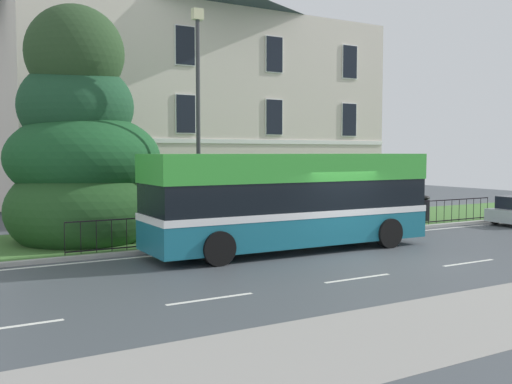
# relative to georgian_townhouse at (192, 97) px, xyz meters

# --- Properties ---
(ground_plane) EXTENTS (60.00, 56.00, 0.18)m
(ground_plane) POSITION_rel_georgian_townhouse_xyz_m (-1.47, -14.92, -6.08)
(ground_plane) COLOR #40464B
(georgian_townhouse) EXTENTS (19.05, 9.17, 11.83)m
(georgian_townhouse) POSITION_rel_georgian_townhouse_xyz_m (0.00, 0.00, 0.00)
(georgian_townhouse) COLOR beige
(georgian_townhouse) RESTS_ON ground_plane
(iron_verge_railing) EXTENTS (18.35, 0.04, 0.97)m
(iron_verge_railing) POSITION_rel_georgian_townhouse_xyz_m (0.00, -11.62, -5.44)
(iron_verge_railing) COLOR black
(iron_verge_railing) RESTS_ON ground_plane
(evergreen_tree) EXTENTS (5.23, 5.34, 8.50)m
(evergreen_tree) POSITION_rel_georgian_townhouse_xyz_m (-7.98, -8.77, -2.98)
(evergreen_tree) COLOR #423328
(evergreen_tree) RESTS_ON ground_plane
(single_decker_bus) EXTENTS (9.33, 2.64, 3.04)m
(single_decker_bus) POSITION_rel_georgian_townhouse_xyz_m (-2.66, -13.60, -4.46)
(single_decker_bus) COLOR #1A687E
(single_decker_bus) RESTS_ON ground_plane
(street_lamp_post) EXTENTS (0.36, 0.24, 7.67)m
(street_lamp_post) POSITION_rel_georgian_townhouse_xyz_m (-4.65, -11.01, -1.60)
(street_lamp_post) COLOR #333338
(street_lamp_post) RESTS_ON ground_plane
(litter_bin) EXTENTS (0.56, 0.56, 1.10)m
(litter_bin) POSITION_rel_georgian_townhouse_xyz_m (6.21, -10.64, -5.39)
(litter_bin) COLOR black
(litter_bin) RESTS_ON ground_plane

